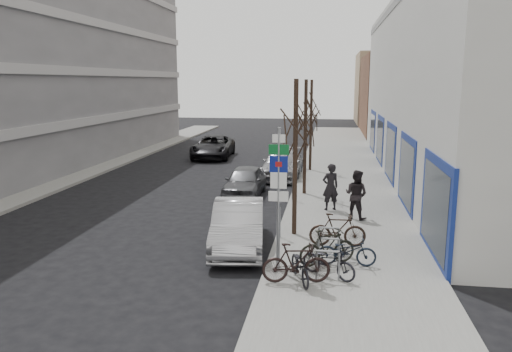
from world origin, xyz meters
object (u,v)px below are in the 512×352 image
(bike_mid_curb, at_px, (347,248))
(meter_back, at_px, (300,164))
(pedestrian_far, at_px, (356,194))
(tree_mid, at_px, (306,110))
(bike_mid_inner, at_px, (327,247))
(meter_mid, at_px, (293,183))
(parked_car_mid, at_px, (245,182))
(highway_sign_pole, at_px, (279,191))
(parked_car_back, at_px, (282,164))
(parked_car_front, at_px, (238,225))
(bike_rack, at_px, (328,248))
(meter_front, at_px, (280,216))
(bike_near_left, at_px, (300,263))
(tree_far, at_px, (311,104))
(lane_car, at_px, (213,147))
(tree_near, at_px, (296,121))
(bike_far_curb, at_px, (329,259))
(bike_near_right, at_px, (296,263))
(pedestrian_near, at_px, (330,187))

(bike_mid_curb, bearing_deg, meter_back, 9.25)
(pedestrian_far, bearing_deg, tree_mid, -31.92)
(bike_mid_inner, bearing_deg, meter_mid, -16.11)
(bike_mid_inner, relative_size, pedestrian_far, 0.93)
(parked_car_mid, bearing_deg, pedestrian_far, -36.06)
(highway_sign_pole, xyz_separation_m, parked_car_back, (-1.30, 14.67, -1.70))
(meter_mid, relative_size, parked_car_front, 0.27)
(highway_sign_pole, height_order, parked_car_front, highway_sign_pole)
(bike_rack, xyz_separation_m, meter_front, (-1.65, 2.40, 0.26))
(tree_mid, height_order, bike_near_left, tree_mid)
(tree_far, height_order, parked_car_back, tree_far)
(meter_mid, bearing_deg, parked_car_front, -101.49)
(parked_car_back, xyz_separation_m, lane_car, (-5.65, 6.68, 0.03))
(tree_near, xyz_separation_m, bike_mid_inner, (1.17, -2.87, -3.41))
(bike_mid_curb, distance_m, bike_far_curb, 1.06)
(lane_car, bearing_deg, tree_near, -72.06)
(tree_near, distance_m, parked_car_mid, 7.50)
(bike_rack, xyz_separation_m, bike_mid_curb, (0.53, 0.05, 0.01))
(bike_rack, distance_m, bike_far_curb, 0.89)
(highway_sign_pole, height_order, meter_mid, highway_sign_pole)
(tree_far, bearing_deg, lane_car, 145.90)
(pedestrian_far, bearing_deg, bike_near_right, 104.50)
(tree_far, relative_size, bike_mid_curb, 3.24)
(parked_car_mid, bearing_deg, parked_car_back, 76.18)
(pedestrian_near, bearing_deg, meter_front, 44.41)
(tree_near, xyz_separation_m, meter_back, (-0.45, 10.50, -3.19))
(bike_mid_curb, bearing_deg, pedestrian_far, -5.39)
(bike_near_left, relative_size, bike_far_curb, 0.99)
(meter_mid, distance_m, meter_back, 5.50)
(pedestrian_far, bearing_deg, tree_near, 76.57)
(pedestrian_far, bearing_deg, meter_back, -41.89)
(bike_mid_curb, bearing_deg, tree_mid, 10.46)
(tree_mid, bearing_deg, meter_mid, -106.70)
(bike_far_curb, relative_size, parked_car_back, 0.32)
(tree_mid, bearing_deg, bike_near_left, -87.46)
(meter_mid, height_order, meter_back, same)
(tree_near, xyz_separation_m, tree_mid, (0.00, 6.50, 0.00))
(meter_back, distance_m, parked_car_front, 11.93)
(bike_far_curb, distance_m, lane_car, 23.19)
(meter_mid, xyz_separation_m, meter_back, (0.00, 5.50, 0.00))
(bike_near_left, distance_m, pedestrian_far, 6.79)
(tree_mid, xyz_separation_m, parked_car_back, (-1.50, 4.65, -3.35))
(tree_far, height_order, parked_car_mid, tree_far)
(meter_mid, xyz_separation_m, bike_mid_inner, (1.62, -7.87, -0.22))
(tree_far, relative_size, pedestrian_near, 2.82)
(bike_mid_curb, distance_m, pedestrian_far, 5.24)
(meter_front, height_order, bike_near_right, meter_front)
(highway_sign_pole, height_order, bike_far_curb, highway_sign_pole)
(bike_near_right, relative_size, pedestrian_near, 0.94)
(tree_near, bearing_deg, bike_rack, -67.52)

